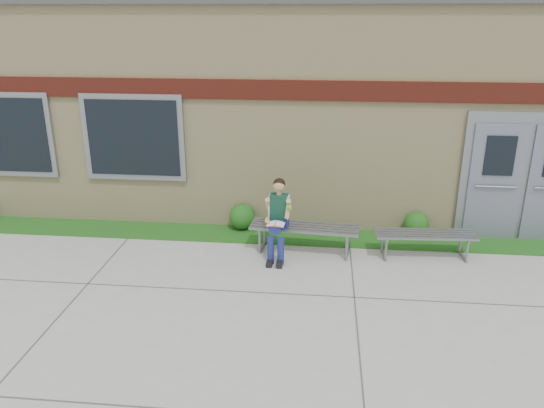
# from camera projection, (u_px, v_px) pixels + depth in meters

# --- Properties ---
(ground) EXTENTS (80.00, 80.00, 0.00)m
(ground) POSITION_uv_depth(u_px,v_px,m) (282.00, 312.00, 7.26)
(ground) COLOR #9E9E99
(ground) RESTS_ON ground
(grass_strip) EXTENTS (16.00, 0.80, 0.02)m
(grass_strip) POSITION_uv_depth(u_px,v_px,m) (294.00, 236.00, 9.69)
(grass_strip) COLOR #195216
(grass_strip) RESTS_ON ground
(school_building) EXTENTS (16.20, 6.22, 4.20)m
(school_building) POSITION_uv_depth(u_px,v_px,m) (305.00, 94.00, 12.14)
(school_building) COLOR beige
(school_building) RESTS_ON ground
(bench_left) EXTENTS (1.86, 0.66, 0.47)m
(bench_left) POSITION_uv_depth(u_px,v_px,m) (304.00, 232.00, 8.97)
(bench_left) COLOR slate
(bench_left) RESTS_ON ground
(bench_right) EXTENTS (1.67, 0.55, 0.43)m
(bench_right) POSITION_uv_depth(u_px,v_px,m) (425.00, 239.00, 8.80)
(bench_right) COLOR slate
(bench_right) RESTS_ON ground
(girl) EXTENTS (0.46, 0.78, 1.32)m
(girl) POSITION_uv_depth(u_px,v_px,m) (278.00, 217.00, 8.71)
(girl) COLOR navy
(girl) RESTS_ON ground
(shrub_mid) EXTENTS (0.48, 0.48, 0.48)m
(shrub_mid) POSITION_uv_depth(u_px,v_px,m) (242.00, 217.00, 9.93)
(shrub_mid) COLOR #195216
(shrub_mid) RESTS_ON grass_strip
(shrub_east) EXTENTS (0.45, 0.45, 0.45)m
(shrub_east) POSITION_uv_depth(u_px,v_px,m) (416.00, 224.00, 9.63)
(shrub_east) COLOR #195216
(shrub_east) RESTS_ON grass_strip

